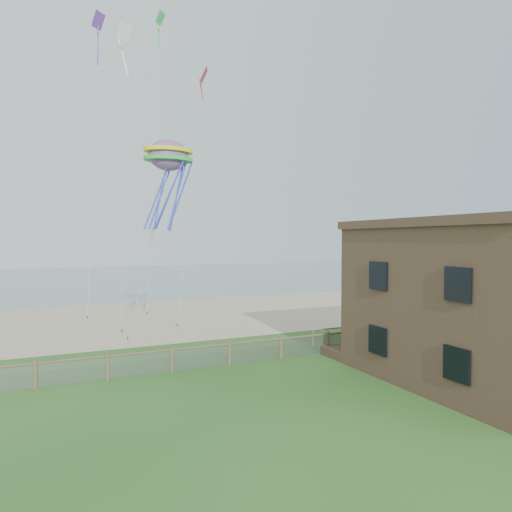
# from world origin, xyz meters

# --- Properties ---
(ground) EXTENTS (160.00, 160.00, 0.00)m
(ground) POSITION_xyz_m (0.00, 0.00, 0.00)
(ground) COLOR #204F1B
(ground) RESTS_ON ground
(sand_beach) EXTENTS (72.00, 20.00, 0.02)m
(sand_beach) POSITION_xyz_m (0.00, 22.00, 0.00)
(sand_beach) COLOR tan
(sand_beach) RESTS_ON ground
(ocean) EXTENTS (160.00, 68.00, 0.02)m
(ocean) POSITION_xyz_m (0.00, 66.00, 0.00)
(ocean) COLOR slate
(ocean) RESTS_ON ground
(chainlink_fence) EXTENTS (36.20, 0.20, 1.25)m
(chainlink_fence) POSITION_xyz_m (0.00, 6.00, 0.55)
(chainlink_fence) COLOR brown
(chainlink_fence) RESTS_ON ground
(motel_deck) EXTENTS (15.00, 2.00, 0.50)m
(motel_deck) POSITION_xyz_m (13.00, 5.00, 0.25)
(motel_deck) COLOR brown
(motel_deck) RESTS_ON ground
(picnic_table) EXTENTS (2.21, 1.90, 0.79)m
(picnic_table) POSITION_xyz_m (7.17, 5.00, 0.40)
(picnic_table) COLOR brown
(picnic_table) RESTS_ON ground
(octopus_kite) EXTENTS (3.20, 2.48, 6.02)m
(octopus_kite) POSITION_xyz_m (-1.85, 11.17, 9.94)
(octopus_kite) COLOR orange
(kite_white) EXTENTS (1.65, 2.00, 2.67)m
(kite_white) POSITION_xyz_m (-4.09, 12.75, 18.10)
(kite_white) COLOR white
(kite_purple) EXTENTS (2.23, 2.27, 3.24)m
(kite_purple) POSITION_xyz_m (-4.88, 19.76, 21.44)
(kite_purple) COLOR purple
(kite_red) EXTENTS (1.63, 1.43, 1.85)m
(kite_red) POSITION_xyz_m (1.13, 13.54, 17.02)
(kite_red) COLOR #C82348
(kite_green) EXTENTS (1.89, 1.86, 2.57)m
(kite_green) POSITION_xyz_m (-0.28, 20.04, 22.91)
(kite_green) COLOR green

